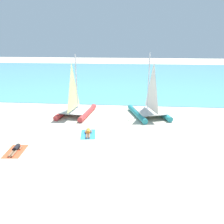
{
  "coord_description": "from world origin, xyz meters",
  "views": [
    {
      "loc": [
        1.61,
        -13.03,
        7.12
      ],
      "look_at": [
        0.0,
        4.9,
        1.2
      ],
      "focal_mm": 36.74,
      "sensor_mm": 36.0,
      "label": 1
    }
  ],
  "objects_px": {
    "sailboat_red": "(76,106)",
    "sunbather_left": "(16,149)",
    "sunbather_right": "(88,132)",
    "sailboat_teal": "(150,107)",
    "towel_right": "(88,134)",
    "towel_left": "(15,151)"
  },
  "relations": [
    {
      "from": "sailboat_red",
      "to": "sunbather_left",
      "type": "bearing_deg",
      "value": -99.35
    },
    {
      "from": "sunbather_left",
      "to": "sunbather_right",
      "type": "distance_m",
      "value": 5.25
    },
    {
      "from": "towel_left",
      "to": "sunbather_left",
      "type": "relative_size",
      "value": 1.21
    },
    {
      "from": "sunbather_right",
      "to": "sailboat_red",
      "type": "bearing_deg",
      "value": 106.06
    },
    {
      "from": "sunbather_right",
      "to": "towel_right",
      "type": "bearing_deg",
      "value": -90.0
    },
    {
      "from": "sailboat_teal",
      "to": "sailboat_red",
      "type": "xyz_separation_m",
      "value": [
        -6.99,
        -0.29,
        -0.02
      ]
    },
    {
      "from": "towel_left",
      "to": "sunbather_right",
      "type": "distance_m",
      "value": 5.29
    },
    {
      "from": "towel_right",
      "to": "sunbather_right",
      "type": "relative_size",
      "value": 1.21
    },
    {
      "from": "sailboat_red",
      "to": "sunbather_left",
      "type": "relative_size",
      "value": 3.6
    },
    {
      "from": "sunbather_right",
      "to": "sailboat_teal",
      "type": "bearing_deg",
      "value": 35.05
    },
    {
      "from": "sailboat_teal",
      "to": "towel_left",
      "type": "xyz_separation_m",
      "value": [
        -9.16,
        -7.92,
        -0.86
      ]
    },
    {
      "from": "towel_left",
      "to": "sailboat_red",
      "type": "bearing_deg",
      "value": 74.06
    },
    {
      "from": "towel_right",
      "to": "sailboat_teal",
      "type": "bearing_deg",
      "value": 44.1
    },
    {
      "from": "sunbather_left",
      "to": "towel_right",
      "type": "height_order",
      "value": "sunbather_left"
    },
    {
      "from": "towel_right",
      "to": "towel_left",
      "type": "bearing_deg",
      "value": -143.44
    },
    {
      "from": "sailboat_teal",
      "to": "towel_left",
      "type": "bearing_deg",
      "value": -156.74
    },
    {
      "from": "towel_left",
      "to": "towel_right",
      "type": "relative_size",
      "value": 1.0
    },
    {
      "from": "sailboat_teal",
      "to": "sunbather_left",
      "type": "relative_size",
      "value": 3.69
    },
    {
      "from": "sailboat_teal",
      "to": "sunbather_right",
      "type": "distance_m",
      "value": 6.88
    },
    {
      "from": "sunbather_left",
      "to": "towel_right",
      "type": "relative_size",
      "value": 0.83
    },
    {
      "from": "sailboat_red",
      "to": "towel_right",
      "type": "distance_m",
      "value": 5.01
    },
    {
      "from": "sunbather_left",
      "to": "towel_right",
      "type": "bearing_deg",
      "value": 30.66
    }
  ]
}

